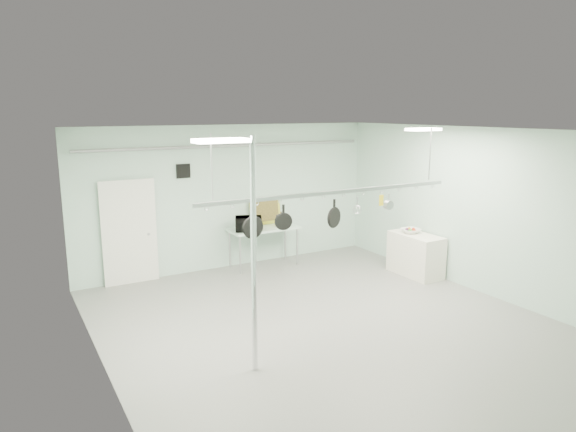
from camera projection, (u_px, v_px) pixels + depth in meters
floor at (332, 328)px, 8.43m from camera, size 8.00×8.00×0.00m
ceiling at (336, 132)px, 7.78m from camera, size 7.00×8.00×0.02m
back_wall at (232, 197)px, 11.49m from camera, size 7.00×0.02×3.20m
right_wall at (484, 212)px, 9.81m from camera, size 0.02×8.00×3.20m
door at (129, 233)px, 10.44m from camera, size 1.10×0.10×2.20m
wall_vent at (183, 171)px, 10.80m from camera, size 0.30×0.04×0.30m
conduit_pipe at (232, 146)px, 11.18m from camera, size 6.60×0.07×0.07m
chrome_pole at (254, 258)px, 6.76m from camera, size 0.08×0.08×3.20m
prep_table at (264, 231)px, 11.61m from camera, size 1.60×0.70×0.91m
side_cabinet at (416, 255)px, 11.06m from camera, size 0.60×1.20×0.90m
pot_rack at (334, 191)px, 8.33m from camera, size 4.80×0.06×1.00m
light_panel_left at (221, 141)px, 6.03m from camera, size 0.65×0.30×0.05m
light_panel_right at (423, 129)px, 9.47m from camera, size 0.65×0.30×0.05m
microwave at (249, 224)px, 11.24m from camera, size 0.68×0.59×0.32m
coffee_canister at (280, 222)px, 11.65m from camera, size 0.18×0.18×0.23m
painting_large at (265, 212)px, 11.89m from camera, size 0.78×0.16×0.58m
painting_small at (276, 217)px, 12.06m from camera, size 0.30×0.10×0.25m
fruit_bowl at (411, 231)px, 11.09m from camera, size 0.42×0.42×0.10m
skillet_left at (253, 223)px, 7.69m from camera, size 0.35×0.07×0.47m
skillet_mid at (283, 217)px, 7.94m from camera, size 0.28×0.15×0.38m
skillet_right at (334, 214)px, 8.41m from camera, size 0.35×0.18×0.49m
whisk at (357, 205)px, 8.62m from camera, size 0.16×0.16×0.29m
grater at (381, 200)px, 8.87m from camera, size 0.09×0.03×0.21m
saucepan at (389, 202)px, 8.96m from camera, size 0.18×0.12×0.29m
fruit_cluster at (411, 229)px, 11.08m from camera, size 0.24×0.24×0.09m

